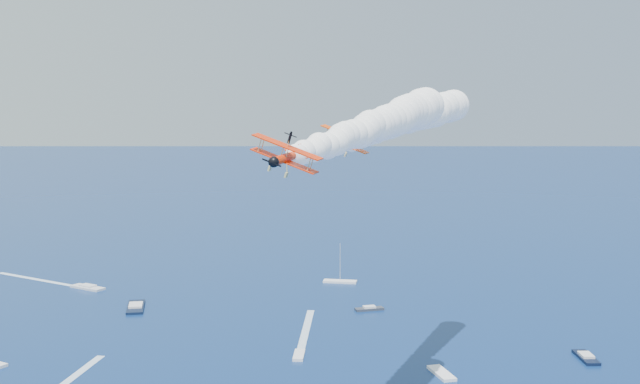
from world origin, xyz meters
TOP-DOWN VIEW (x-y plane):
  - biplane_lead at (13.37, 30.70)m, footprint 11.21×12.29m
  - biplane_trail at (-13.20, 9.15)m, footprint 11.70×12.67m
  - smoke_trail_lead at (43.50, 46.87)m, footprint 72.16×61.76m
  - smoke_trail_trail at (16.16, 26.69)m, footprint 72.29×64.83m
  - spectator_boats at (-7.98, 112.39)m, footprint 205.48×176.86m
  - boat_wakes at (22.16, 133.97)m, footprint 93.36×136.60m

SIDE VIEW (x-z plane):
  - boat_wakes at x=22.16m, z-range 0.01..0.05m
  - spectator_boats at x=-7.98m, z-range 0.00..0.70m
  - biplane_lead at x=13.37m, z-range 50.38..58.52m
  - biplane_trail at x=-13.20m, z-range 50.34..58.69m
  - smoke_trail_lead at x=43.50m, z-range 50.84..63.33m
  - smoke_trail_trail at x=16.16m, z-range 50.91..63.40m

